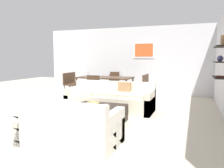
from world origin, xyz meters
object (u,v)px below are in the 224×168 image
at_px(apple_on_coffee_table, 90,103).
at_px(dining_chair_right_far, 144,84).
at_px(dining_chair_head, 113,81).
at_px(dining_chair_left_near, 69,83).
at_px(sofa_beige, 110,100).
at_px(wine_glass_foot, 100,75).
at_px(loveseat_white, 69,127).
at_px(dining_table, 105,79).
at_px(dining_chair_right_near, 141,86).
at_px(coffee_table, 98,115).
at_px(decorative_bowl, 93,104).
at_px(wine_glass_head, 109,73).
at_px(wine_glass_left_far, 89,73).
at_px(candle_jar, 106,106).
at_px(dining_chair_foot, 95,86).
at_px(dining_chair_left_far, 75,81).
at_px(wine_glass_right_near, 123,74).
at_px(wine_glass_left_near, 86,74).

xyz_separation_m(apple_on_coffee_table, dining_chair_right_far, (0.50, 3.41, 0.08)).
distance_m(dining_chair_head, dining_chair_left_near, 1.82).
distance_m(sofa_beige, wine_glass_foot, 1.91).
relative_size(loveseat_white, dining_table, 0.80).
height_order(dining_chair_left_near, dining_chair_right_near, same).
height_order(coffee_table, decorative_bowl, decorative_bowl).
bearing_deg(wine_glass_foot, decorative_bowl, -69.60).
distance_m(coffee_table, wine_glass_head, 3.93).
height_order(sofa_beige, dining_chair_left_near, dining_chair_left_near).
distance_m(dining_chair_right_far, wine_glass_left_far, 2.20).
distance_m(decorative_bowl, candle_jar, 0.30).
relative_size(dining_table, dining_chair_foot, 2.32).
bearing_deg(dining_chair_left_near, decorative_bowl, -51.00).
height_order(dining_chair_right_far, dining_chair_left_far, same).
distance_m(sofa_beige, candle_jar, 1.35).
bearing_deg(dining_chair_left_far, loveseat_white, -61.04).
distance_m(loveseat_white, dining_chair_left_near, 5.08).
distance_m(sofa_beige, dining_chair_left_far, 3.26).
xyz_separation_m(dining_chair_left_far, wine_glass_head, (1.43, 0.22, 0.35)).
distance_m(loveseat_white, decorative_bowl, 1.27).
bearing_deg(sofa_beige, loveseat_white, -84.36).
relative_size(loveseat_white, wine_glass_right_near, 9.17).
bearing_deg(dining_chair_left_near, wine_glass_left_near, 8.39).
xyz_separation_m(dining_chair_right_far, wine_glass_head, (-1.43, 0.22, 0.35)).
bearing_deg(coffee_table, dining_chair_head, 105.47).
xyz_separation_m(dining_chair_right_far, wine_glass_left_near, (-2.16, -0.35, 0.35)).
xyz_separation_m(wine_glass_left_far, wine_glass_foot, (0.74, -0.57, -0.01)).
bearing_deg(wine_glass_left_near, dining_chair_foot, -46.82).
relative_size(dining_table, wine_glass_foot, 12.35).
bearing_deg(loveseat_white, coffee_table, 92.94).
distance_m(dining_chair_left_near, dining_chair_right_far, 2.89).
bearing_deg(dining_chair_head, decorative_bowl, -75.83).
relative_size(dining_chair_head, wine_glass_right_near, 4.96).
xyz_separation_m(loveseat_white, coffee_table, (-0.07, 1.30, -0.10)).
bearing_deg(wine_glass_right_near, apple_on_coffee_table, -86.54).
bearing_deg(dining_table, dining_chair_left_far, 170.99).
height_order(sofa_beige, wine_glass_foot, wine_glass_foot).
relative_size(candle_jar, dining_table, 0.04).
xyz_separation_m(dining_chair_left_far, wine_glass_left_far, (0.69, -0.10, 0.37)).
bearing_deg(dining_chair_right_far, loveseat_white, -92.47).
distance_m(wine_glass_head, wine_glass_right_near, 0.93).
height_order(dining_chair_right_near, dining_chair_left_far, same).
height_order(coffee_table, wine_glass_left_near, wine_glass_left_near).
bearing_deg(loveseat_white, dining_chair_right_far, 87.53).
xyz_separation_m(dining_chair_head, wine_glass_foot, (-0.00, -1.35, 0.36)).
bearing_deg(wine_glass_left_far, dining_chair_right_far, 2.69).
height_order(dining_chair_foot, wine_glass_left_near, wine_glass_left_near).
relative_size(dining_chair_left_near, wine_glass_foot, 5.33).
bearing_deg(coffee_table, dining_chair_right_far, 85.53).
distance_m(dining_chair_head, wine_glass_left_near, 1.32).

